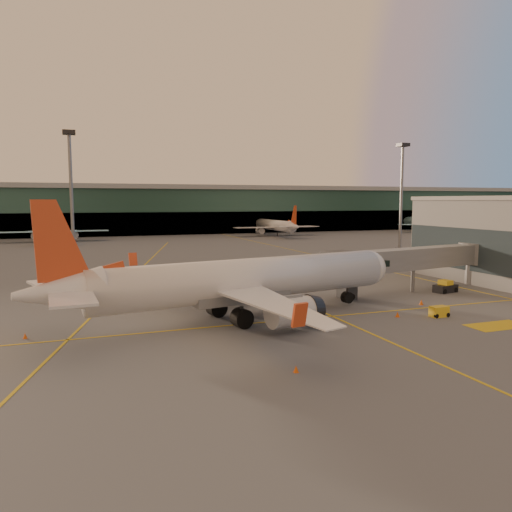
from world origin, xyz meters
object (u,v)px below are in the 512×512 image
object	(u,v)px
pushback_tug	(445,287)
gpu_cart	(439,312)
main_airplane	(237,282)
catering_truck	(258,279)

from	to	relation	value
pushback_tug	gpu_cart	bearing A→B (deg)	-144.68
main_airplane	catering_truck	bearing A→B (deg)	48.79
main_airplane	catering_truck	size ratio (longest dim) A/B	7.15
catering_truck	pushback_tug	world-z (taller)	catering_truck
catering_truck	gpu_cart	size ratio (longest dim) A/B	2.90
catering_truck	gpu_cart	xyz separation A→B (m)	(14.14, -15.67, -1.89)
gpu_cart	main_airplane	bearing A→B (deg)	163.10
catering_truck	pushback_tug	distance (m)	24.92
main_airplane	pushback_tug	size ratio (longest dim) A/B	11.71
main_airplane	gpu_cart	xyz separation A→B (m)	(20.12, -5.54, -3.38)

